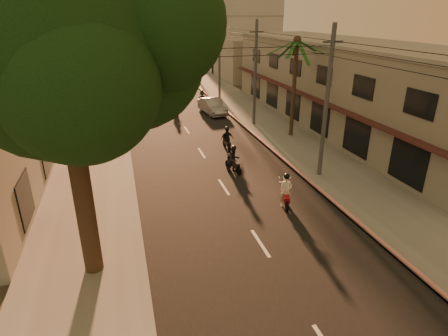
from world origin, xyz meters
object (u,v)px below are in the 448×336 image
Objects in this scene: broadleaf_tree at (73,47)px; scooter_far_a at (175,108)px; scooter_red at (286,192)px; palm_tree at (297,46)px; scooter_far_b at (202,99)px; parked_car at (212,106)px; scooter_mid_a at (234,160)px; scooter_mid_b at (227,139)px.

broadleaf_tree is 25.34m from scooter_far_a.
broadleaf_tree reaches higher than scooter_red.
broadleaf_tree is at bearing -136.52° from palm_tree.
broadleaf_tree is at bearing -147.15° from scooter_red.
parked_car is (0.39, -2.95, -0.10)m from scooter_far_b.
scooter_red is (-5.51, -11.09, -6.31)m from palm_tree.
broadleaf_tree is 12.20m from scooter_red.
broadleaf_tree is 6.27× the size of scooter_far_b.
palm_tree is at bearing 79.51° from scooter_red.
scooter_red is (9.10, 2.77, -7.64)m from broadleaf_tree.
scooter_mid_a reaches higher than scooter_far_a.
scooter_red is at bearing -100.11° from parked_car.
parked_car is at bearing 80.17° from scooter_mid_b.
scooter_red is 20.66m from scooter_far_a.
scooter_far_b is at bearing 69.21° from broadleaf_tree.
palm_tree is 8.90m from scooter_mid_b.
scooter_far_b is at bearing 68.78° from scooter_mid_a.
scooter_red reaches higher than scooter_far_a.
scooter_mid_a is 17.97m from scooter_far_b.
palm_tree reaches higher than scooter_mid_b.
scooter_mid_b is 11.28m from scooter_far_a.
scooter_far_a is at bearing 99.41° from scooter_mid_b.
broadleaf_tree is 26.16m from parked_car.
scooter_far_a is (-1.37, 15.33, -0.04)m from scooter_mid_a.
scooter_red is at bearing -91.34° from scooter_mid_a.
scooter_mid_a is at bearing -105.93° from parked_car.
parked_car is (-4.43, 8.98, -6.38)m from palm_tree.
palm_tree is at bearing 43.48° from broadleaf_tree.
parked_car is at bearing 116.26° from palm_tree.
palm_tree is at bearing 14.10° from scooter_mid_b.
scooter_red is at bearing -88.65° from scooter_mid_b.
scooter_red reaches higher than scooter_mid_b.
scooter_mid_b is (-0.48, 9.41, -0.06)m from scooter_red.
scooter_mid_b is 0.93× the size of scooter_far_b.
scooter_mid_a is at bearing -94.82° from scooter_far_a.
scooter_far_b is at bearing 112.00° from palm_tree.
broadleaf_tree is at bearing -121.07° from parked_car.
scooter_red is at bearing 16.92° from broadleaf_tree.
palm_tree is 11.88m from parked_car.
scooter_red is 5.30m from scooter_mid_a.
parked_car is at bearing 65.98° from broadleaf_tree.
scooter_red is 1.06× the size of scooter_mid_a.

